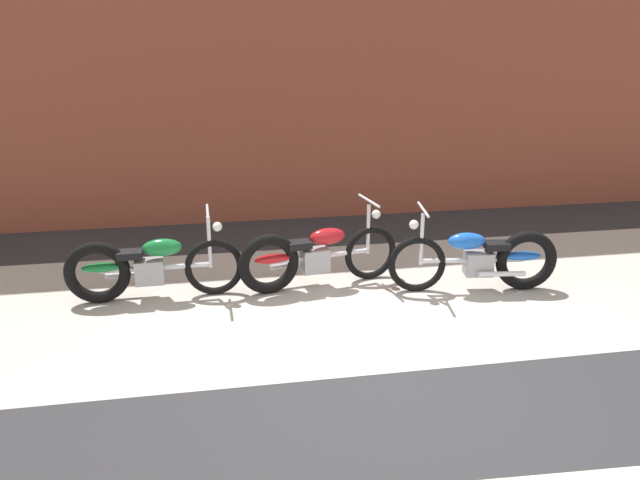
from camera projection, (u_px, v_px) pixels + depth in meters
The scene contains 6 objects.
ground_plane at pixel (387, 374), 5.90m from camera, with size 80.00×80.00×0.00m, color #2D2D30.
sidewalk_slab at pixel (346, 297), 7.53m from camera, with size 36.00×3.50×0.01m, color #B2ADA3.
brick_building_wall at pixel (301, 52), 9.90m from camera, with size 36.00×0.50×5.19m, color brown.
motorcycle_green at pixel (142, 267), 7.34m from camera, with size 2.01×0.58×1.03m.
motorcycle_red at pixel (309, 256), 7.67m from camera, with size 1.99×0.64×1.03m.
motorcycle_blue at pixel (485, 259), 7.60m from camera, with size 2.00×0.62×1.03m.
Camera 1 is at (-1.50, -5.00, 3.07)m, focal length 36.30 mm.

